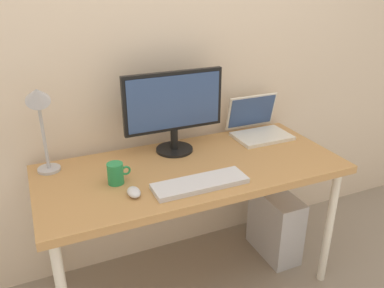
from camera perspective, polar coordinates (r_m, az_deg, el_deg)
The scene contains 10 objects.
ground_plane at distance 2.41m, azimuth -0.00°, elevation -19.42°, with size 6.00×6.00×0.00m, color gray.
back_wall at distance 2.15m, azimuth -4.39°, elevation 14.45°, with size 4.40×0.04×2.60m, color beige.
desk at distance 2.00m, azimuth -0.00°, elevation -4.86°, with size 1.52×0.67×0.75m.
monitor at distance 2.04m, azimuth -2.67°, elevation 5.41°, with size 0.54×0.20×0.44m.
laptop at distance 2.35m, azimuth 9.52°, elevation 2.67°, with size 0.32×0.27×0.23m.
desk_lamp at distance 1.90m, azimuth -21.35°, elevation 4.76°, with size 0.11×0.16×0.46m.
keyboard at distance 1.79m, azimuth 1.20°, elevation -5.75°, with size 0.44×0.14×0.02m, color silver.
mouse at distance 1.73m, azimuth -8.47°, elevation -6.95°, with size 0.06×0.09×0.03m, color silver.
coffee_mug at distance 1.82m, azimuth -11.04°, elevation -4.22°, with size 0.11×0.07×0.10m.
computer_tower at distance 2.53m, azimuth 12.01°, elevation -11.36°, with size 0.18×0.36×0.42m, color #B2B2B7.
Camera 1 is at (-0.70, -1.60, 1.65)m, focal length 36.60 mm.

